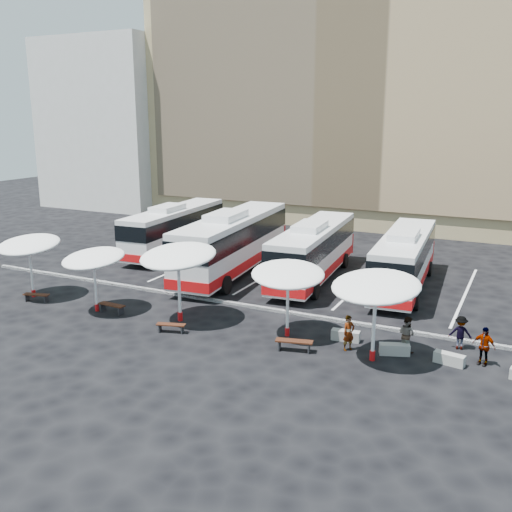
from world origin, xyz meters
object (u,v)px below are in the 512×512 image
at_px(passenger_1, 407,334).
at_px(passenger_2, 484,346).
at_px(bus_2, 314,249).
at_px(sunshade_0, 29,245).
at_px(bus_1, 233,241).
at_px(wood_bench_2, 171,326).
at_px(conc_bench_0, 346,335).
at_px(conc_bench_1, 394,349).
at_px(bus_3, 405,258).
at_px(sunshade_2, 178,256).
at_px(sunshade_4, 376,287).
at_px(wood_bench_3, 294,343).
at_px(conc_bench_2, 449,359).
at_px(sunshade_3, 288,274).
at_px(passenger_0, 349,333).
at_px(sunshade_1, 94,258).
at_px(wood_bench_1, 112,306).
at_px(wood_bench_0, 36,296).
at_px(bus_0, 175,227).
at_px(passenger_3, 460,333).

relative_size(passenger_1, passenger_2, 0.97).
xyz_separation_m(bus_2, sunshade_0, (-13.02, -10.45, 1.11)).
bearing_deg(bus_1, wood_bench_2, -82.64).
bearing_deg(bus_1, conc_bench_0, -43.16).
xyz_separation_m(bus_1, bus_2, (5.20, 0.96, -0.22)).
height_order(conc_bench_0, conc_bench_1, conc_bench_0).
bearing_deg(bus_3, passenger_1, -81.36).
bearing_deg(sunshade_2, bus_1, 101.54).
bearing_deg(sunshade_4, passenger_2, 20.40).
bearing_deg(conc_bench_0, wood_bench_3, -127.38).
relative_size(bus_1, conc_bench_2, 10.76).
relative_size(conc_bench_1, conc_bench_2, 1.03).
xyz_separation_m(sunshade_3, passenger_0, (3.06, -0.35, -2.20)).
bearing_deg(conc_bench_1, sunshade_4, -125.44).
bearing_deg(sunshade_1, sunshade_2, 8.58).
distance_m(wood_bench_2, passenger_2, 13.92).
relative_size(sunshade_2, wood_bench_3, 2.51).
bearing_deg(bus_2, wood_bench_2, -108.44).
distance_m(bus_3, wood_bench_2, 14.79).
xyz_separation_m(wood_bench_3, passenger_1, (4.41, 2.10, 0.42)).
bearing_deg(bus_2, bus_1, -174.23).
bearing_deg(wood_bench_1, passenger_1, 6.46).
relative_size(wood_bench_0, wood_bench_3, 0.88).
xyz_separation_m(sunshade_2, wood_bench_2, (0.51, -1.54, -3.02)).
xyz_separation_m(sunshade_1, sunshade_2, (4.76, 0.72, 0.48)).
height_order(bus_1, wood_bench_1, bus_1).
relative_size(sunshade_0, passenger_2, 2.39).
xyz_separation_m(sunshade_4, wood_bench_3, (-3.33, -0.58, -2.86)).
bearing_deg(bus_3, bus_0, 169.96).
bearing_deg(passenger_1, sunshade_4, 79.58).
height_order(sunshade_2, wood_bench_1, sunshade_2).
xyz_separation_m(sunshade_0, sunshade_3, (15.31, 0.93, -0.03)).
bearing_deg(conc_bench_1, bus_1, 145.78).
bearing_deg(wood_bench_2, conc_bench_2, 9.82).
xyz_separation_m(bus_2, sunshade_2, (-3.35, -10.03, 1.43)).
relative_size(passenger_1, passenger_3, 1.06).
distance_m(sunshade_3, sunshade_4, 4.41).
height_order(sunshade_0, conc_bench_1, sunshade_0).
height_order(wood_bench_0, wood_bench_1, wood_bench_1).
bearing_deg(conc_bench_0, bus_3, 86.43).
xyz_separation_m(bus_0, sunshade_3, (14.22, -11.83, 1.12)).
relative_size(sunshade_2, wood_bench_0, 2.86).
relative_size(wood_bench_0, wood_bench_1, 0.96).
bearing_deg(conc_bench_1, wood_bench_0, -175.37).
relative_size(wood_bench_2, passenger_2, 0.87).
relative_size(sunshade_2, passenger_0, 2.66).
bearing_deg(conc_bench_2, sunshade_2, -177.32).
bearing_deg(conc_bench_1, conc_bench_0, 165.97).
height_order(sunshade_1, wood_bench_0, sunshade_1).
bearing_deg(wood_bench_1, conc_bench_0, 8.23).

